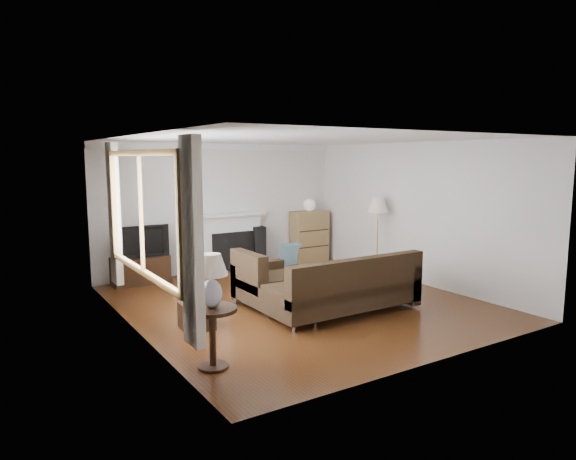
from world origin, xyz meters
TOP-DOWN VIEW (x-y plane):
  - room at (0.00, 0.00)m, footprint 5.10×5.60m
  - window at (-2.45, -0.20)m, footprint 0.12×2.74m
  - curtain_near at (-2.40, -1.72)m, footprint 0.10×0.35m
  - curtain_far at (-2.40, 1.32)m, footprint 0.10×0.35m
  - fireplace at (0.15, 2.64)m, footprint 1.40×0.26m
  - tv_stand at (-1.71, 2.50)m, footprint 0.98×0.44m
  - television at (-1.71, 2.50)m, footprint 0.98×0.13m
  - speaker_left at (-0.83, 2.55)m, footprint 0.23×0.28m
  - speaker_right at (0.72, 2.55)m, footprint 0.29×0.32m
  - bookshelf at (1.96, 2.53)m, footprint 0.79×0.38m
  - globe_lamp at (1.96, 2.53)m, footprint 0.26×0.26m
  - sectional_sofa at (0.23, -0.80)m, footprint 2.49×1.82m
  - coffee_table at (0.25, 0.40)m, footprint 1.04×0.60m
  - footstool at (-1.80, -0.30)m, footprint 0.43×0.43m
  - floor_lamp at (2.22, 0.67)m, footprint 0.43×0.43m
  - side_table at (-2.15, -1.59)m, footprint 0.53×0.53m
  - table_lamp at (-2.15, -1.59)m, footprint 0.35×0.35m

SIDE VIEW (x-z plane):
  - footstool at x=-1.80m, z-range 0.00..0.34m
  - coffee_table at x=0.25m, z-range 0.00..0.40m
  - tv_stand at x=-1.71m, z-range 0.00..0.49m
  - side_table at x=-2.15m, z-range 0.00..0.67m
  - sectional_sofa at x=0.23m, z-range 0.00..0.81m
  - speaker_left at x=-0.83m, z-range 0.00..0.81m
  - speaker_right at x=0.72m, z-range 0.00..0.85m
  - bookshelf at x=1.96m, z-range 0.00..1.09m
  - fireplace at x=0.15m, z-range 0.00..1.15m
  - floor_lamp at x=2.22m, z-range 0.00..1.50m
  - television at x=-1.71m, z-range 0.49..1.05m
  - table_lamp at x=-2.15m, z-range 0.67..1.23m
  - globe_lamp at x=1.96m, z-range 1.09..1.35m
  - room at x=0.00m, z-range -0.02..2.52m
  - curtain_near at x=-2.40m, z-range 0.35..2.45m
  - curtain_far at x=-2.40m, z-range 0.35..2.45m
  - window at x=-2.45m, z-range 0.78..2.32m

